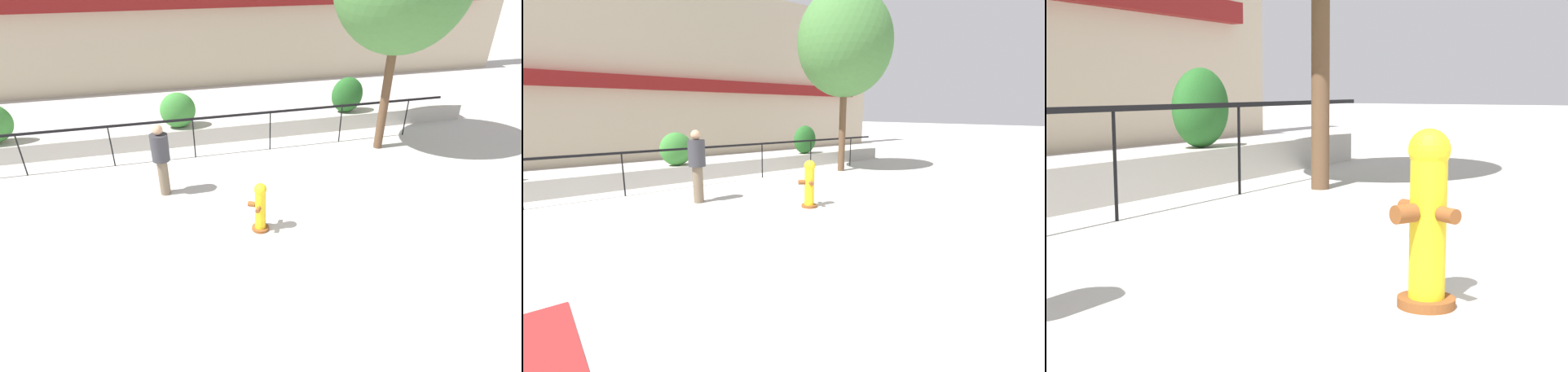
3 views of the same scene
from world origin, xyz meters
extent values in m
cylinder|color=black|center=(2.14, 4.90, 0.57)|extent=(0.04, 0.04, 1.15)
cylinder|color=black|center=(4.29, 4.90, 0.57)|extent=(0.04, 0.04, 1.15)
cylinder|color=black|center=(6.43, 4.90, 0.57)|extent=(0.04, 0.04, 1.15)
ellipsoid|color=#235B23|center=(4.95, 6.00, 1.05)|extent=(1.02, 0.60, 1.11)
cylinder|color=brown|center=(0.92, 1.19, 0.03)|extent=(0.48, 0.48, 0.06)
cylinder|color=gold|center=(0.92, 1.19, 0.48)|extent=(0.30, 0.30, 0.85)
sphere|color=gold|center=(0.92, 1.19, 0.95)|extent=(0.25, 0.25, 0.25)
cylinder|color=brown|center=(0.76, 1.28, 0.59)|extent=(0.18, 0.17, 0.11)
cylinder|color=brown|center=(1.00, 1.35, 0.59)|extent=(0.14, 0.15, 0.09)
cylinder|color=brown|center=(0.84, 1.04, 0.59)|extent=(0.14, 0.15, 0.09)
cylinder|color=brown|center=(5.22, 4.26, 1.49)|extent=(0.24, 0.24, 2.99)
camera|label=1|loc=(-0.74, -5.40, 5.01)|focal=28.00mm
camera|label=2|loc=(-4.24, -4.56, 2.13)|focal=24.00mm
camera|label=3|loc=(-3.14, -0.27, 1.30)|focal=50.00mm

